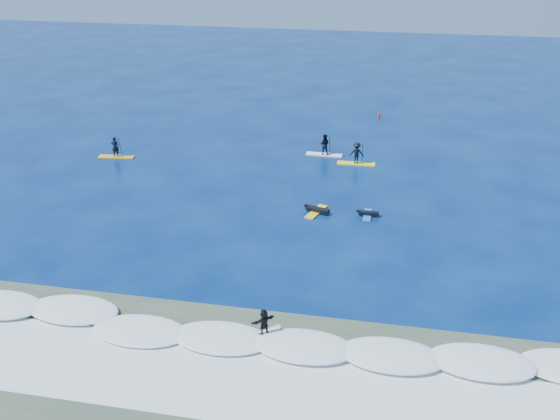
% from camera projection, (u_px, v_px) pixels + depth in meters
% --- Properties ---
extents(ground, '(160.00, 160.00, 0.00)m').
position_uv_depth(ground, '(251.00, 239.00, 39.03)').
color(ground, '#04174E').
rests_on(ground, ground).
extents(shallow_water, '(90.00, 13.00, 0.01)m').
position_uv_depth(shallow_water, '(175.00, 389.00, 26.60)').
color(shallow_water, '#374B3A').
rests_on(shallow_water, ground).
extents(breaking_wave, '(40.00, 6.00, 0.30)m').
position_uv_depth(breaking_wave, '(203.00, 334.00, 30.15)').
color(breaking_wave, white).
rests_on(breaking_wave, ground).
extents(whitewater, '(34.00, 5.00, 0.02)m').
position_uv_depth(whitewater, '(183.00, 374.00, 27.49)').
color(whitewater, silver).
rests_on(whitewater, ground).
extents(sup_paddler_left, '(3.04, 1.10, 2.08)m').
position_uv_depth(sup_paddler_left, '(116.00, 150.00, 51.95)').
color(sup_paddler_left, gold).
rests_on(sup_paddler_left, ground).
extents(sup_paddler_center, '(3.07, 0.84, 2.14)m').
position_uv_depth(sup_paddler_center, '(324.00, 146.00, 52.39)').
color(sup_paddler_center, white).
rests_on(sup_paddler_center, ground).
extents(sup_paddler_right, '(3.09, 0.85, 2.16)m').
position_uv_depth(sup_paddler_right, '(357.00, 155.00, 50.44)').
color(sup_paddler_right, yellow).
rests_on(sup_paddler_right, ground).
extents(prone_paddler_near, '(1.85, 2.43, 0.49)m').
position_uv_depth(prone_paddler_near, '(316.00, 210.00, 42.44)').
color(prone_paddler_near, yellow).
rests_on(prone_paddler_near, ground).
extents(prone_paddler_far, '(1.55, 1.95, 0.41)m').
position_uv_depth(prone_paddler_far, '(368.00, 214.00, 41.97)').
color(prone_paddler_far, blue).
rests_on(prone_paddler_far, ground).
extents(wave_surfer, '(1.84, 1.77, 1.45)m').
position_uv_depth(wave_surfer, '(264.00, 324.00, 29.50)').
color(wave_surfer, silver).
rests_on(wave_surfer, breaking_wave).
extents(marker_buoy, '(0.24, 0.24, 0.58)m').
position_uv_depth(marker_buoy, '(379.00, 115.00, 62.41)').
color(marker_buoy, red).
rests_on(marker_buoy, ground).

